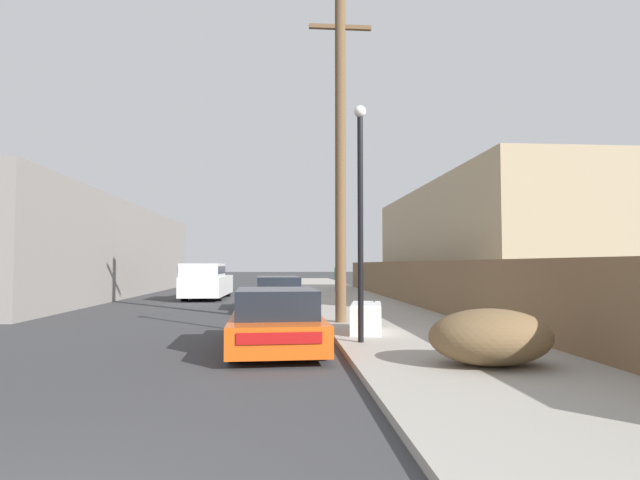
% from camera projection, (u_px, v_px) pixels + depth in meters
% --- Properties ---
extents(sidewalk_curb, '(4.20, 63.00, 0.12)m').
position_uv_depth(sidewalk_curb, '(343.00, 296.00, 26.43)').
color(sidewalk_curb, '#9E998E').
rests_on(sidewalk_curb, ground).
extents(discarded_fridge, '(1.00, 1.76, 0.71)m').
position_uv_depth(discarded_fridge, '(366.00, 318.00, 11.90)').
color(discarded_fridge, white).
rests_on(discarded_fridge, sidewalk_curb).
extents(parked_sports_car_red, '(1.98, 4.32, 1.24)m').
position_uv_depth(parked_sports_car_red, '(276.00, 321.00, 10.20)').
color(parked_sports_car_red, '#E05114').
rests_on(parked_sports_car_red, ground).
extents(car_parked_mid, '(2.07, 4.70, 1.27)m').
position_uv_depth(car_parked_mid, '(277.00, 294.00, 19.02)').
color(car_parked_mid, gray).
rests_on(car_parked_mid, ground).
extents(pickup_truck, '(2.01, 5.45, 1.77)m').
position_uv_depth(pickup_truck, '(206.00, 281.00, 24.74)').
color(pickup_truck, silver).
rests_on(pickup_truck, ground).
extents(utility_pole, '(1.80, 0.31, 9.38)m').
position_uv_depth(utility_pole, '(340.00, 152.00, 14.17)').
color(utility_pole, brown).
rests_on(utility_pole, sidewalk_curb).
extents(street_lamp, '(0.26, 0.26, 4.99)m').
position_uv_depth(street_lamp, '(360.00, 204.00, 10.49)').
color(street_lamp, black).
rests_on(street_lamp, sidewalk_curb).
extents(brush_pile, '(2.00, 1.44, 0.90)m').
position_uv_depth(brush_pile, '(491.00, 337.00, 7.99)').
color(brush_pile, brown).
rests_on(brush_pile, sidewalk_curb).
extents(wooden_fence, '(0.08, 32.99, 1.74)m').
position_uv_depth(wooden_fence, '(413.00, 283.00, 19.94)').
color(wooden_fence, brown).
rests_on(wooden_fence, sidewalk_curb).
extents(building_left_block, '(7.00, 25.70, 4.94)m').
position_uv_depth(building_left_block, '(73.00, 251.00, 27.08)').
color(building_left_block, gray).
rests_on(building_left_block, ground).
extents(building_right_house, '(6.00, 18.02, 5.47)m').
position_uv_depth(building_right_house, '(480.00, 244.00, 24.41)').
color(building_right_house, tan).
rests_on(building_right_house, ground).
extents(pedestrian, '(0.34, 0.34, 1.67)m').
position_uv_depth(pedestrian, '(337.00, 277.00, 30.38)').
color(pedestrian, '#282D42').
rests_on(pedestrian, sidewalk_curb).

